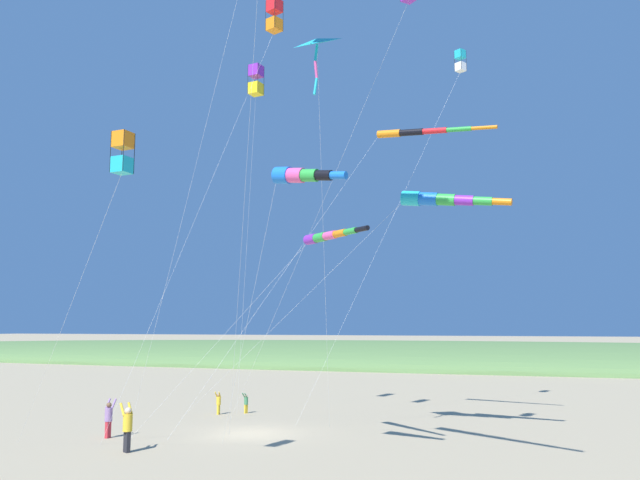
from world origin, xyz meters
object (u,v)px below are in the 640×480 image
object	(u,v)px
kite_windsock_purple_drifting	(327,236)
kite_box_rainbow_low_near	(256,80)
kite_windsock_green_low_center	(440,200)
kite_box_long_streamer_left	(460,62)
kite_windsock_small_distant	(300,176)
person_bystander_far	(219,402)
person_child_grey_jacket	(246,402)
kite_box_white_trailing	(122,153)
person_adult_flyer	(127,425)
kite_delta_teal_far_right	(317,44)
kite_box_black_fish_shape	(274,16)
kite_windsock_checkered_midright	(418,132)
person_child_green_jacket	(109,417)

from	to	relation	value
kite_windsock_purple_drifting	kite_box_rainbow_low_near	distance (m)	13.15
kite_windsock_green_low_center	kite_box_long_streamer_left	size ratio (longest dim) A/B	0.87
kite_windsock_purple_drifting	kite_windsock_small_distant	world-z (taller)	kite_windsock_small_distant
person_bystander_far	kite_windsock_green_low_center	bearing A→B (deg)	-109.08
person_child_grey_jacket	kite_box_white_trailing	size ratio (longest dim) A/B	0.10
person_adult_flyer	kite_delta_teal_far_right	xyz separation A→B (m)	(1.60, -7.58, 15.88)
kite_box_long_streamer_left	kite_windsock_small_distant	bearing A→B (deg)	164.21
kite_box_black_fish_shape	kite_windsock_purple_drifting	bearing A→B (deg)	-119.55
kite_box_rainbow_low_near	kite_box_black_fish_shape	distance (m)	5.22
person_bystander_far	kite_box_long_streamer_left	bearing A→B (deg)	-78.84
person_adult_flyer	kite_windsock_purple_drifting	size ratio (longest dim) A/B	0.17
kite_windsock_small_distant	kite_delta_teal_far_right	bearing A→B (deg)	6.38
person_child_grey_jacket	kite_box_long_streamer_left	world-z (taller)	kite_box_long_streamer_left
kite_windsock_green_low_center	kite_box_black_fish_shape	bearing A→B (deg)	103.86
person_adult_flyer	kite_windsock_checkered_midright	xyz separation A→B (m)	(10.35, -10.27, 14.27)
person_child_green_jacket	kite_windsock_purple_drifting	distance (m)	13.14
kite_box_long_streamer_left	kite_box_white_trailing	bearing A→B (deg)	154.80
kite_box_rainbow_low_near	kite_windsock_purple_drifting	bearing A→B (deg)	-134.27
kite_windsock_green_low_center	kite_delta_teal_far_right	distance (m)	8.97
kite_windsock_green_low_center	kite_box_black_fish_shape	size ratio (longest dim) A/B	0.88
person_adult_flyer	kite_box_white_trailing	bearing A→B (deg)	-149.71
kite_box_long_streamer_left	kite_box_rainbow_low_near	distance (m)	12.06
person_child_grey_jacket	kite_delta_teal_far_right	xyz separation A→B (m)	(-10.68, -8.08, 16.30)
person_bystander_far	kite_windsock_small_distant	xyz separation A→B (m)	(-12.43, -9.67, 9.90)
kite_windsock_checkered_midright	person_adult_flyer	bearing A→B (deg)	135.21
kite_box_long_streamer_left	kite_delta_teal_far_right	xyz separation A→B (m)	(-12.47, 4.60, -3.54)
person_adult_flyer	kite_box_rainbow_low_near	size ratio (longest dim) A/B	0.10
kite_box_black_fish_shape	kite_delta_teal_far_right	world-z (taller)	kite_box_black_fish_shape
kite_box_white_trailing	kite_windsock_checkered_midright	xyz separation A→B (m)	(15.62, -7.20, 4.52)
person_child_grey_jacket	person_bystander_far	world-z (taller)	person_bystander_far
person_adult_flyer	kite_windsock_small_distant	world-z (taller)	kite_windsock_small_distant
kite_windsock_small_distant	kite_delta_teal_far_right	xyz separation A→B (m)	(2.72, 0.30, 6.34)
kite_box_rainbow_low_near	kite_windsock_checkered_midright	bearing A→B (deg)	-80.29
kite_box_rainbow_low_near	kite_windsock_checkered_midright	world-z (taller)	kite_box_rainbow_low_near
person_adult_flyer	kite_delta_teal_far_right	world-z (taller)	kite_delta_teal_far_right
person_child_grey_jacket	kite_windsock_checkered_midright	xyz separation A→B (m)	(-1.93, -10.78, 14.69)
kite_windsock_small_distant	person_child_green_jacket	bearing A→B (deg)	70.82
person_bystander_far	kite_windsock_purple_drifting	bearing A→B (deg)	-132.08
person_child_grey_jacket	kite_box_rainbow_low_near	bearing A→B (deg)	-150.53
kite_windsock_checkered_midright	kite_box_rainbow_low_near	bearing A→B (deg)	99.71
person_child_grey_jacket	kite_box_black_fish_shape	bearing A→B (deg)	-147.71
kite_windsock_small_distant	kite_windsock_checkered_midright	bearing A→B (deg)	-11.78
person_child_grey_jacket	kite_windsock_small_distant	bearing A→B (deg)	-147.96
person_bystander_far	kite_delta_teal_far_right	size ratio (longest dim) A/B	0.07
kite_delta_teal_far_right	kite_box_white_trailing	bearing A→B (deg)	146.75
person_child_grey_jacket	kite_box_black_fish_shape	world-z (taller)	kite_box_black_fish_shape
kite_windsock_green_low_center	kite_box_white_trailing	size ratio (longest dim) A/B	1.61
kite_box_long_streamer_left	person_adult_flyer	bearing A→B (deg)	139.12
kite_windsock_purple_drifting	kite_box_white_trailing	bearing A→B (deg)	150.54
kite_delta_teal_far_right	kite_windsock_green_low_center	bearing A→B (deg)	-40.98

